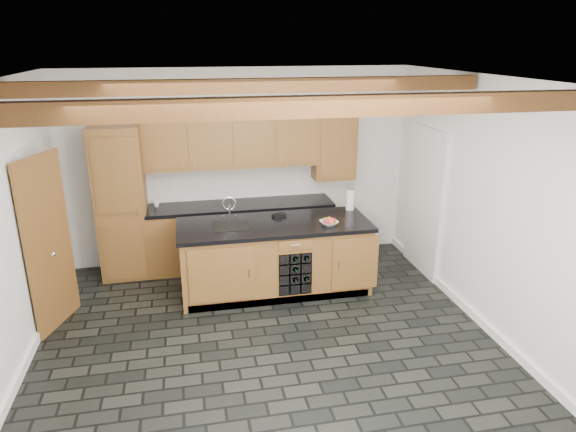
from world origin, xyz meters
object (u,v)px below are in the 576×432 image
Objects in this scene: island at (275,257)px; kitchen_scale at (279,215)px; fruit_bowl at (329,223)px; paper_towel at (350,200)px.

island is 12.81× the size of kitchen_scale.
kitchen_scale is 0.88× the size of fruit_bowl.
island is 0.56m from kitchen_scale.
fruit_bowl reaches higher than kitchen_scale.
fruit_bowl is at bearing -57.89° from kitchen_scale.
fruit_bowl is (0.56, -0.45, 0.00)m from kitchen_scale.
paper_towel reaches higher than kitchen_scale.
fruit_bowl is 0.84× the size of paper_towel.
kitchen_scale is at bearing 141.15° from fruit_bowl.
island is at bearing -162.68° from paper_towel.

